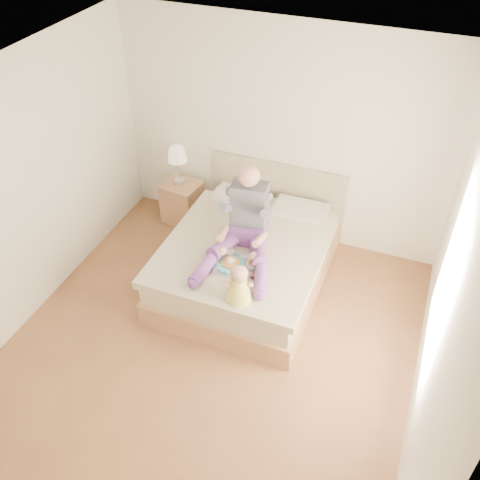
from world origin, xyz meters
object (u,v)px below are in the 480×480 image
(nightstand, at_px, (183,202))
(bed, at_px, (250,257))
(adult, at_px, (245,226))
(baby, at_px, (239,286))
(tray, at_px, (240,265))

(nightstand, bearing_deg, bed, -24.30)
(adult, height_order, baby, adult)
(adult, bearing_deg, bed, 84.33)
(adult, bearing_deg, tray, -84.44)
(nightstand, bearing_deg, adult, -29.88)
(adult, distance_m, tray, 0.42)
(nightstand, distance_m, tray, 1.84)
(nightstand, distance_m, adult, 1.65)
(adult, bearing_deg, baby, -79.86)
(baby, bearing_deg, adult, 82.44)
(nightstand, height_order, baby, baby)
(bed, distance_m, nightstand, 1.43)
(nightstand, bearing_deg, baby, -41.91)
(tray, height_order, baby, baby)
(adult, xyz_separation_m, baby, (0.23, -0.76, -0.11))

